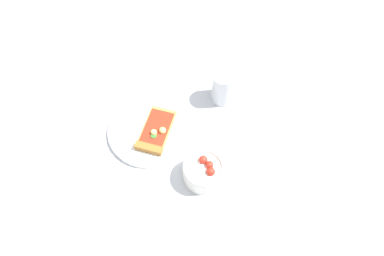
{
  "coord_description": "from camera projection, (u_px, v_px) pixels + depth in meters",
  "views": [
    {
      "loc": [
        0.4,
        0.4,
        0.88
      ],
      "look_at": [
        -0.03,
        0.11,
        0.03
      ],
      "focal_mm": 33.41,
      "sensor_mm": 36.0,
      "label": 1
    }
  ],
  "objects": [
    {
      "name": "salad_bowl",
      "position": [
        204.0,
        171.0,
        0.92
      ],
      "size": [
        0.11,
        0.11,
        0.07
      ],
      "color": "white",
      "rests_on": "ground_plane"
    },
    {
      "name": "plate",
      "position": [
        150.0,
        130.0,
        1.01
      ],
      "size": [
        0.23,
        0.23,
        0.01
      ],
      "primitive_type": "cylinder",
      "color": "white",
      "rests_on": "ground_plane"
    },
    {
      "name": "soda_glass",
      "position": [
        223.0,
        88.0,
        1.04
      ],
      "size": [
        0.07,
        0.07,
        0.11
      ],
      "color": "silver",
      "rests_on": "ground_plane"
    },
    {
      "name": "pizza_slice_main",
      "position": [
        155.0,
        133.0,
        0.99
      ],
      "size": [
        0.16,
        0.12,
        0.03
      ],
      "color": "gold",
      "rests_on": "plate"
    },
    {
      "name": "ground_plane",
      "position": [
        155.0,
        123.0,
        1.03
      ],
      "size": [
        2.4,
        2.4,
        0.0
      ],
      "primitive_type": "plane",
      "color": "silver",
      "rests_on": "ground"
    }
  ]
}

